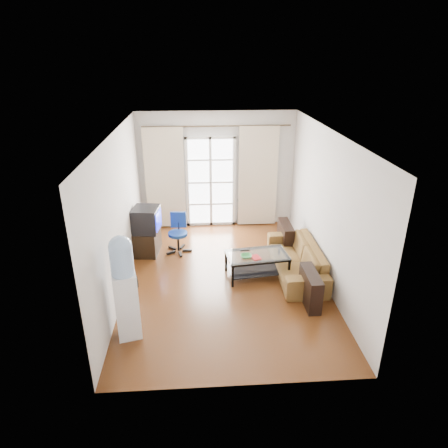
# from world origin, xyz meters

# --- Properties ---
(floor) EXTENTS (5.20, 5.20, 0.00)m
(floor) POSITION_xyz_m (0.00, 0.00, 0.00)
(floor) COLOR #5E3316
(floor) RESTS_ON ground
(ceiling) EXTENTS (5.20, 5.20, 0.00)m
(ceiling) POSITION_xyz_m (0.00, 0.00, 2.70)
(ceiling) COLOR white
(ceiling) RESTS_ON wall_back
(wall_back) EXTENTS (3.60, 0.02, 2.70)m
(wall_back) POSITION_xyz_m (0.00, 2.60, 1.35)
(wall_back) COLOR silver
(wall_back) RESTS_ON floor
(wall_front) EXTENTS (3.60, 0.02, 2.70)m
(wall_front) POSITION_xyz_m (0.00, -2.60, 1.35)
(wall_front) COLOR silver
(wall_front) RESTS_ON floor
(wall_left) EXTENTS (0.02, 5.20, 2.70)m
(wall_left) POSITION_xyz_m (-1.80, 0.00, 1.35)
(wall_left) COLOR silver
(wall_left) RESTS_ON floor
(wall_right) EXTENTS (0.02, 5.20, 2.70)m
(wall_right) POSITION_xyz_m (1.80, 0.00, 1.35)
(wall_right) COLOR silver
(wall_right) RESTS_ON floor
(french_door) EXTENTS (1.16, 0.06, 2.15)m
(french_door) POSITION_xyz_m (-0.15, 2.54, 1.07)
(french_door) COLOR white
(french_door) RESTS_ON wall_back
(curtain_rod) EXTENTS (3.30, 0.04, 0.04)m
(curtain_rod) POSITION_xyz_m (0.00, 2.50, 2.38)
(curtain_rod) COLOR #4C3F2D
(curtain_rod) RESTS_ON wall_back
(curtain_left) EXTENTS (0.90, 0.07, 2.35)m
(curtain_left) POSITION_xyz_m (-1.20, 2.48, 1.20)
(curtain_left) COLOR beige
(curtain_left) RESTS_ON curtain_rod
(curtain_right) EXTENTS (0.90, 0.07, 2.35)m
(curtain_right) POSITION_xyz_m (0.95, 2.48, 1.20)
(curtain_right) COLOR beige
(curtain_right) RESTS_ON curtain_rod
(radiator) EXTENTS (0.64, 0.12, 0.64)m
(radiator) POSITION_xyz_m (0.80, 2.50, 0.33)
(radiator) COLOR gray
(radiator) RESTS_ON floor
(sofa) EXTENTS (2.00, 0.80, 0.58)m
(sofa) POSITION_xyz_m (1.37, 0.14, 0.29)
(sofa) COLOR brown
(sofa) RESTS_ON floor
(coffee_table) EXTENTS (1.19, 0.78, 0.45)m
(coffee_table) POSITION_xyz_m (0.61, 0.06, 0.29)
(coffee_table) COLOR silver
(coffee_table) RESTS_ON floor
(bowl) EXTENTS (0.23, 0.23, 0.05)m
(bowl) POSITION_xyz_m (0.39, -0.04, 0.48)
(bowl) COLOR green
(bowl) RESTS_ON coffee_table
(book) EXTENTS (0.27, 0.29, 0.02)m
(book) POSITION_xyz_m (0.49, -0.09, 0.46)
(book) COLOR #AD1518
(book) RESTS_ON coffee_table
(remote) EXTENTS (0.19, 0.06, 0.02)m
(remote) POSITION_xyz_m (0.39, 0.24, 0.46)
(remote) COLOR black
(remote) RESTS_ON coffee_table
(tv_stand) EXTENTS (0.54, 0.75, 0.51)m
(tv_stand) POSITION_xyz_m (-1.54, 1.19, 0.26)
(tv_stand) COLOR black
(tv_stand) RESTS_ON floor
(crt_tv) EXTENTS (0.61, 0.61, 0.50)m
(crt_tv) POSITION_xyz_m (-1.54, 1.13, 0.77)
(crt_tv) COLOR black
(crt_tv) RESTS_ON tv_stand
(task_chair) EXTENTS (0.61, 0.61, 0.83)m
(task_chair) POSITION_xyz_m (-0.89, 1.19, 0.24)
(task_chair) COLOR black
(task_chair) RESTS_ON floor
(water_cooler) EXTENTS (0.40, 0.40, 1.63)m
(water_cooler) POSITION_xyz_m (-1.52, -1.50, 0.85)
(water_cooler) COLOR silver
(water_cooler) RESTS_ON floor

